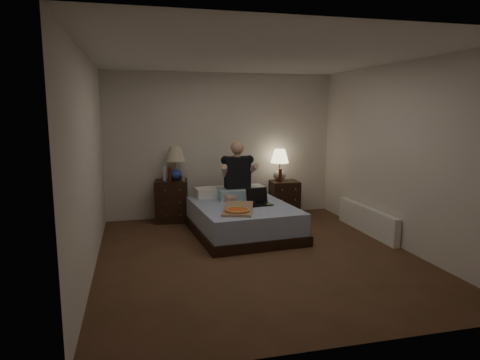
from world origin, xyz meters
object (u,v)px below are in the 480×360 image
object	(u,v)px
radiator	(367,220)
water_bottle	(165,173)
laptop	(260,197)
pizza_box	(237,211)
soda_can	(183,178)
beer_bottle_right	(280,176)
bed	(242,219)
nightstand_right	(284,198)
beer_bottle_left	(169,174)
lamp_left	(175,163)
nightstand_left	(172,201)
person	(238,170)
lamp_right	(280,165)

from	to	relation	value
radiator	water_bottle	bearing A→B (deg)	154.55
laptop	pizza_box	xyz separation A→B (m)	(-0.46, -0.46, -0.08)
soda_can	beer_bottle_right	distance (m)	1.68
bed	nightstand_right	size ratio (longest dim) A/B	2.92
beer_bottle_right	radiator	world-z (taller)	beer_bottle_right
beer_bottle_left	laptop	xyz separation A→B (m)	(1.25, -1.04, -0.24)
lamp_left	nightstand_left	bearing A→B (deg)	180.00
person	nightstand_right	bearing A→B (deg)	26.67
water_bottle	soda_can	distance (m)	0.31
water_bottle	radiator	world-z (taller)	water_bottle
beer_bottle_left	nightstand_right	bearing A→B (deg)	-0.09
person	pizza_box	size ratio (longest dim) A/B	1.22
beer_bottle_left	water_bottle	bearing A→B (deg)	137.55
water_bottle	nightstand_right	bearing A→B (deg)	-1.87
person	lamp_left	bearing A→B (deg)	148.27
beer_bottle_left	radiator	distance (m)	3.23
water_bottle	person	distance (m)	1.25
lamp_left	radiator	world-z (taller)	lamp_left
nightstand_right	beer_bottle_right	bearing A→B (deg)	-139.34
lamp_right	soda_can	size ratio (longest dim) A/B	5.60
pizza_box	water_bottle	bearing A→B (deg)	136.79
water_bottle	laptop	distance (m)	1.74
soda_can	pizza_box	world-z (taller)	soda_can
beer_bottle_left	person	bearing A→B (deg)	-24.59
nightstand_right	radiator	distance (m)	1.59
water_bottle	pizza_box	world-z (taller)	water_bottle
soda_can	laptop	world-z (taller)	soda_can
nightstand_right	lamp_left	xyz separation A→B (m)	(-1.90, 0.11, 0.67)
radiator	nightstand_left	bearing A→B (deg)	153.05
lamp_left	water_bottle	size ratio (longest dim) A/B	2.24
lamp_right	beer_bottle_left	world-z (taller)	lamp_right
lamp_left	person	world-z (taller)	person
nightstand_right	person	size ratio (longest dim) A/B	0.67
lamp_left	beer_bottle_right	size ratio (longest dim) A/B	2.43
nightstand_right	lamp_right	bearing A→B (deg)	135.92
water_bottle	lamp_right	bearing A→B (deg)	0.32
soda_can	pizza_box	size ratio (longest dim) A/B	0.13
soda_can	lamp_right	bearing A→B (deg)	3.20
lamp_left	water_bottle	xyz separation A→B (m)	(-0.18, -0.04, -0.15)
radiator	lamp_left	bearing A→B (deg)	152.39
lamp_right	laptop	size ratio (longest dim) A/B	1.65
water_bottle	beer_bottle_left	size ratio (longest dim) A/B	1.09
beer_bottle_left	beer_bottle_right	distance (m)	1.90
nightstand_right	nightstand_left	bearing A→B (deg)	-179.20
beer_bottle_left	beer_bottle_right	xyz separation A→B (m)	(1.90, -0.09, -0.08)
beer_bottle_right	laptop	bearing A→B (deg)	-124.40
beer_bottle_right	beer_bottle_left	bearing A→B (deg)	177.36
nightstand_left	pizza_box	size ratio (longest dim) A/B	0.92
laptop	lamp_right	bearing A→B (deg)	49.69
nightstand_left	lamp_left	size ratio (longest dim) A/B	1.25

